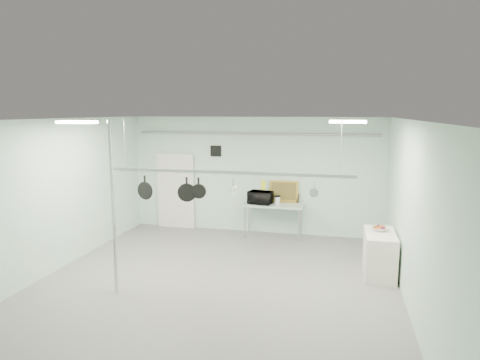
% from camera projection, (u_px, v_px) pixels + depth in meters
% --- Properties ---
extents(floor, '(8.00, 8.00, 0.00)m').
position_uv_depth(floor, '(213.00, 287.00, 8.22)').
color(floor, gray).
rests_on(floor, ground).
extents(ceiling, '(7.00, 8.00, 0.02)m').
position_uv_depth(ceiling, '(211.00, 120.00, 7.71)').
color(ceiling, silver).
rests_on(ceiling, back_wall).
extents(back_wall, '(7.00, 0.02, 3.20)m').
position_uv_depth(back_wall, '(254.00, 175.00, 11.80)').
color(back_wall, silver).
rests_on(back_wall, floor).
extents(right_wall, '(0.02, 8.00, 3.20)m').
position_uv_depth(right_wall, '(411.00, 217.00, 7.17)').
color(right_wall, silver).
rests_on(right_wall, floor).
extents(door, '(1.10, 0.10, 2.20)m').
position_uv_depth(door, '(176.00, 192.00, 12.36)').
color(door, silver).
rests_on(door, floor).
extents(wall_vent, '(0.30, 0.04, 0.30)m').
position_uv_depth(wall_vent, '(216.00, 151.00, 11.92)').
color(wall_vent, black).
rests_on(wall_vent, back_wall).
extents(conduit_pipe, '(6.60, 0.07, 0.07)m').
position_uv_depth(conduit_pipe, '(254.00, 134.00, 11.53)').
color(conduit_pipe, gray).
rests_on(conduit_pipe, back_wall).
extents(chrome_pole, '(0.08, 0.08, 3.20)m').
position_uv_depth(chrome_pole, '(113.00, 208.00, 7.77)').
color(chrome_pole, silver).
rests_on(chrome_pole, floor).
extents(prep_table, '(1.60, 0.70, 0.91)m').
position_uv_depth(prep_table, '(273.00, 207.00, 11.41)').
color(prep_table, '#AFCEC1').
rests_on(prep_table, floor).
extents(side_cabinet, '(0.60, 1.20, 0.90)m').
position_uv_depth(side_cabinet, '(379.00, 254.00, 8.78)').
color(side_cabinet, silver).
rests_on(side_cabinet, floor).
extents(pot_rack, '(4.80, 0.06, 1.00)m').
position_uv_depth(pot_rack, '(227.00, 171.00, 8.10)').
color(pot_rack, '#B7B7BC').
rests_on(pot_rack, ceiling).
extents(light_panel_left, '(0.65, 0.30, 0.05)m').
position_uv_depth(light_panel_left, '(77.00, 122.00, 7.44)').
color(light_panel_left, white).
rests_on(light_panel_left, ceiling).
extents(light_panel_right, '(0.65, 0.30, 0.05)m').
position_uv_depth(light_panel_right, '(348.00, 122.00, 7.75)').
color(light_panel_right, white).
rests_on(light_panel_right, ceiling).
extents(microwave, '(0.68, 0.53, 0.34)m').
position_uv_depth(microwave, '(261.00, 197.00, 11.39)').
color(microwave, black).
rests_on(microwave, prep_table).
extents(coffee_canister, '(0.19, 0.19, 0.20)m').
position_uv_depth(coffee_canister, '(277.00, 200.00, 11.35)').
color(coffee_canister, white).
rests_on(coffee_canister, prep_table).
extents(painting_large, '(0.79, 0.18, 0.58)m').
position_uv_depth(painting_large, '(284.00, 192.00, 11.59)').
color(painting_large, '#B98D31').
rests_on(painting_large, prep_table).
extents(painting_small, '(0.30, 0.10, 0.25)m').
position_uv_depth(painting_small, '(294.00, 198.00, 11.55)').
color(painting_small, '#352412').
rests_on(painting_small, prep_table).
extents(fruit_bowl, '(0.37, 0.37, 0.08)m').
position_uv_depth(fruit_bowl, '(379.00, 229.00, 8.85)').
color(fruit_bowl, silver).
rests_on(fruit_bowl, side_cabinet).
extents(skillet_left, '(0.37, 0.14, 0.48)m').
position_uv_depth(skillet_left, '(145.00, 187.00, 8.55)').
color(skillet_left, black).
rests_on(skillet_left, pot_rack).
extents(skillet_mid, '(0.37, 0.13, 0.50)m').
position_uv_depth(skillet_mid, '(187.00, 190.00, 8.35)').
color(skillet_mid, black).
rests_on(skillet_mid, pot_rack).
extents(skillet_right, '(0.29, 0.11, 0.39)m').
position_uv_depth(skillet_right, '(199.00, 187.00, 8.29)').
color(skillet_right, black).
rests_on(skillet_right, pot_rack).
extents(whisk, '(0.19, 0.19, 0.28)m').
position_uv_depth(whisk, '(233.00, 186.00, 8.12)').
color(whisk, '#B5B4B9').
rests_on(whisk, pot_rack).
extents(grater, '(0.08, 0.04, 0.20)m').
position_uv_depth(grater, '(263.00, 185.00, 7.98)').
color(grater, yellow).
rests_on(grater, pot_rack).
extents(saucepan, '(0.19, 0.16, 0.30)m').
position_uv_depth(saucepan, '(314.00, 190.00, 7.78)').
color(saucepan, '#B3B3B8').
rests_on(saucepan, pot_rack).
extents(fruit_cluster, '(0.24, 0.24, 0.09)m').
position_uv_depth(fruit_cluster, '(379.00, 227.00, 8.84)').
color(fruit_cluster, '#9B2A0E').
rests_on(fruit_cluster, fruit_bowl).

